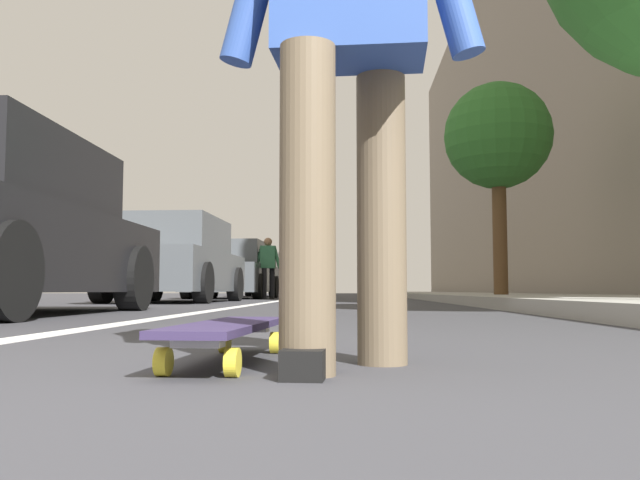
% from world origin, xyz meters
% --- Properties ---
extents(ground_plane, '(80.00, 80.00, 0.00)m').
position_xyz_m(ground_plane, '(10.00, 0.00, 0.00)').
color(ground_plane, '#38383D').
extents(lane_stripe_white, '(52.00, 0.16, 0.01)m').
position_xyz_m(lane_stripe_white, '(20.00, 1.25, 0.00)').
color(lane_stripe_white, silver).
rests_on(lane_stripe_white, ground).
extents(sidewalk_curb, '(52.00, 3.20, 0.13)m').
position_xyz_m(sidewalk_curb, '(18.00, -3.33, 0.07)').
color(sidewalk_curb, '#9E9B93').
rests_on(sidewalk_curb, ground).
extents(building_facade, '(40.00, 1.20, 13.35)m').
position_xyz_m(building_facade, '(22.00, -6.02, 6.67)').
color(building_facade, gray).
rests_on(building_facade, ground).
extents(skateboard, '(0.85, 0.25, 0.11)m').
position_xyz_m(skateboard, '(0.82, 0.19, 0.09)').
color(skateboard, yellow).
rests_on(skateboard, ground).
extents(skater_person, '(0.45, 0.72, 1.64)m').
position_xyz_m(skater_person, '(0.68, -0.16, 0.94)').
color(skater_person, brown).
rests_on(skater_person, ground).
extents(parked_car_mid, '(4.18, 1.94, 1.49)m').
position_xyz_m(parked_car_mid, '(10.54, 2.96, 0.72)').
color(parked_car_mid, '#4C5156').
rests_on(parked_car_mid, ground).
extents(parked_car_far, '(4.35, 2.05, 1.47)m').
position_xyz_m(parked_car_far, '(16.08, 2.90, 0.70)').
color(parked_car_far, '#4C5156').
rests_on(parked_car_far, ground).
extents(parked_car_end, '(4.47, 2.07, 1.50)m').
position_xyz_m(parked_car_end, '(22.53, 2.80, 0.73)').
color(parked_car_end, silver).
rests_on(parked_car_end, ground).
extents(traffic_light, '(0.33, 0.28, 4.53)m').
position_xyz_m(traffic_light, '(19.90, 1.65, 3.12)').
color(traffic_light, '#2D2D2D').
rests_on(traffic_light, ground).
extents(street_tree_mid, '(1.99, 1.99, 4.09)m').
position_xyz_m(street_tree_mid, '(11.18, -2.93, 3.05)').
color(street_tree_mid, brown).
rests_on(street_tree_mid, ground).
extents(pedestrian_distant, '(0.42, 0.65, 1.50)m').
position_xyz_m(pedestrian_distant, '(14.94, 1.84, 0.86)').
color(pedestrian_distant, black).
rests_on(pedestrian_distant, ground).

